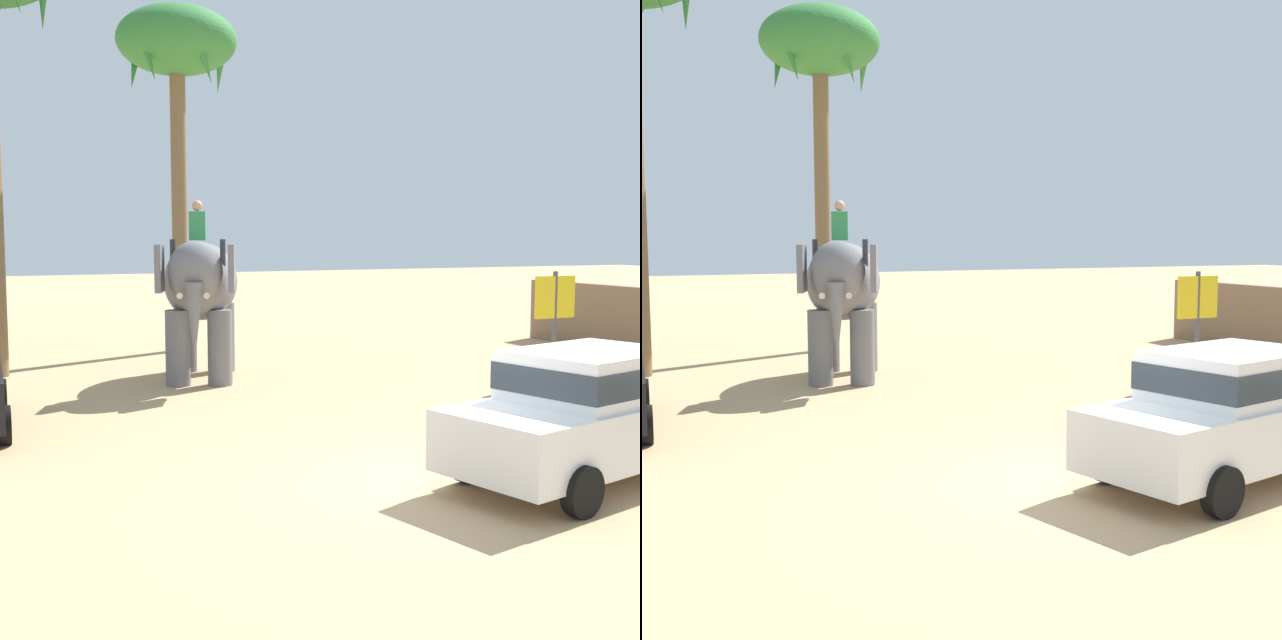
{
  "view_description": "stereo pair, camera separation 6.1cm",
  "coord_description": "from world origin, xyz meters",
  "views": [
    {
      "loc": [
        -5.69,
        -8.99,
        3.17
      ],
      "look_at": [
        0.65,
        5.19,
        1.6
      ],
      "focal_mm": 47.44,
      "sensor_mm": 36.0,
      "label": 1
    },
    {
      "loc": [
        -5.63,
        -9.02,
        3.17
      ],
      "look_at": [
        0.65,
        5.19,
        1.6
      ],
      "focal_mm": 47.44,
      "sensor_mm": 36.0,
      "label": 2
    }
  ],
  "objects": [
    {
      "name": "car_sedan_foreground",
      "position": [
        1.84,
        -0.63,
        0.93
      ],
      "size": [
        4.38,
        2.61,
        1.7
      ],
      "color": "white",
      "rests_on": "ground"
    },
    {
      "name": "signboard_yellow",
      "position": [
        6.19,
        5.33,
        1.69
      ],
      "size": [
        1.0,
        0.1,
        2.4
      ],
      "color": "#4C4C51",
      "rests_on": "ground"
    },
    {
      "name": "palm_tree_far_back",
      "position": [
        0.24,
        13.61,
        8.0
      ],
      "size": [
        3.2,
        3.2,
        9.21
      ],
      "color": "brown",
      "rests_on": "ground"
    },
    {
      "name": "ground_plane",
      "position": [
        0.0,
        0.0,
        0.0
      ],
      "size": [
        120.0,
        120.0,
        0.0
      ],
      "primitive_type": "plane",
      "color": "tan"
    },
    {
      "name": "elephant_with_mahout",
      "position": [
        -0.59,
        8.79,
        1.99
      ],
      "size": [
        2.67,
        4.01,
        3.88
      ],
      "color": "slate",
      "rests_on": "ground"
    }
  ]
}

